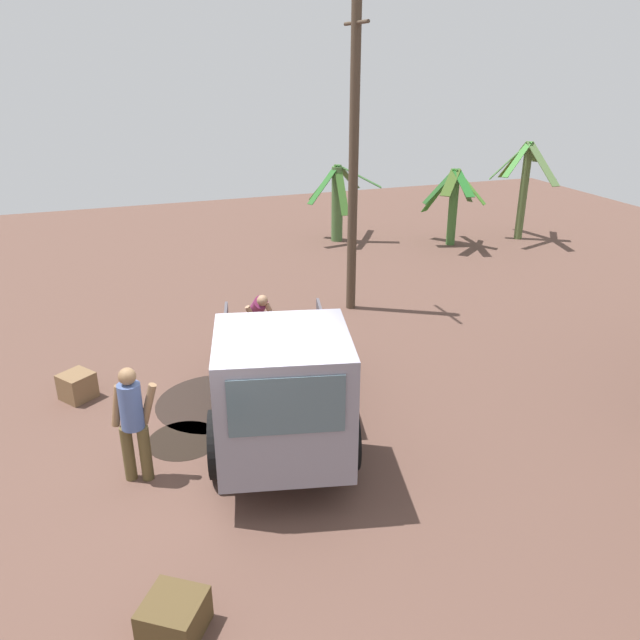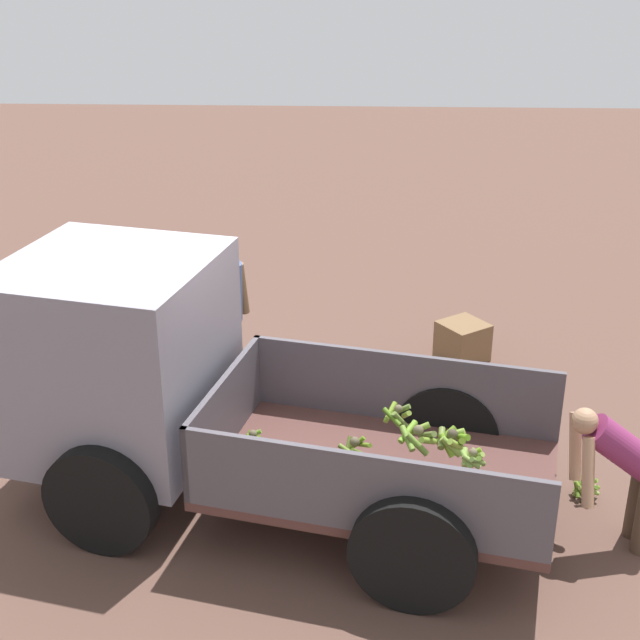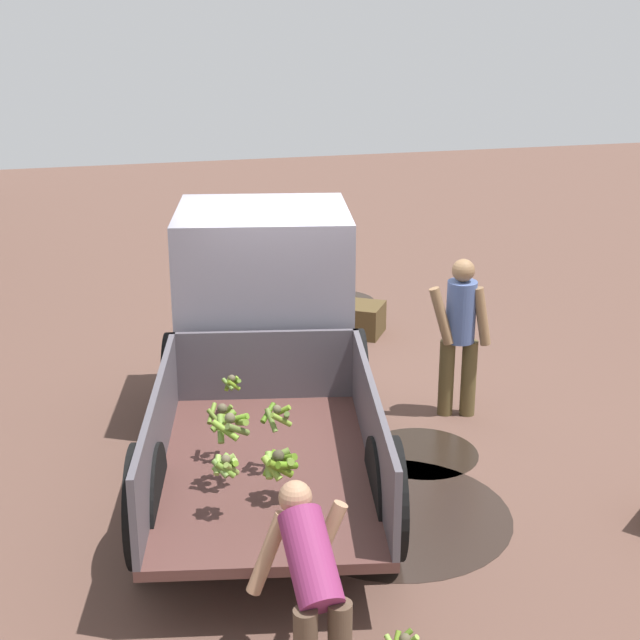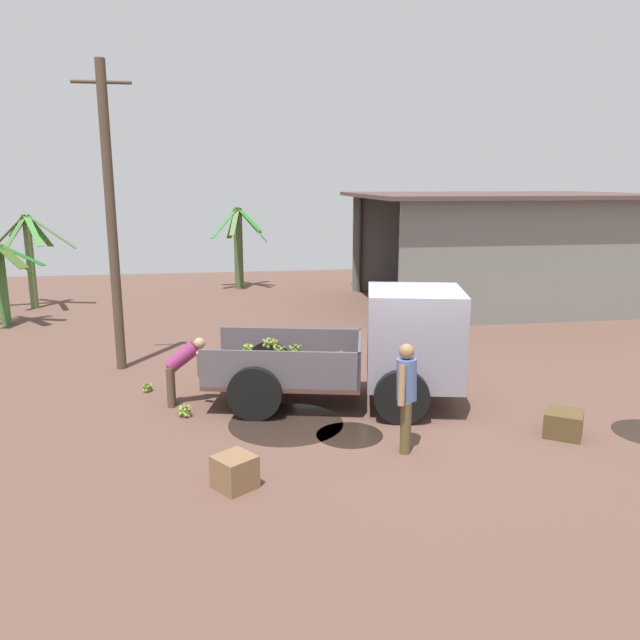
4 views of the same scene
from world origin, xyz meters
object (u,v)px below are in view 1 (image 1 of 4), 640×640
at_px(utility_pole, 353,164).
at_px(banana_bunch_on_ground_1, 229,349).
at_px(person_worker_loading, 259,314).
at_px(wooden_crate_1, 174,617).
at_px(banana_bunch_on_ground_0, 289,325).
at_px(wooden_crate_0, 77,386).
at_px(person_foreground_visitor, 133,419).
at_px(cargo_truck, 282,391).

xyz_separation_m(utility_pole, banana_bunch_on_ground_1, (1.51, -3.13, -3.11)).
distance_m(person_worker_loading, wooden_crate_1, 6.56).
height_order(banana_bunch_on_ground_0, banana_bunch_on_ground_1, banana_bunch_on_ground_1).
xyz_separation_m(banana_bunch_on_ground_0, wooden_crate_1, (6.82, -3.23, 0.10)).
height_order(wooden_crate_0, wooden_crate_1, wooden_crate_0).
height_order(banana_bunch_on_ground_1, wooden_crate_1, wooden_crate_1).
bearing_deg(utility_pole, banana_bunch_on_ground_0, -66.89).
height_order(person_foreground_visitor, person_worker_loading, person_foreground_visitor).
bearing_deg(banana_bunch_on_ground_1, person_worker_loading, 94.80).
relative_size(banana_bunch_on_ground_1, wooden_crate_1, 0.47).
xyz_separation_m(banana_bunch_on_ground_0, banana_bunch_on_ground_1, (0.79, -1.44, 0.02)).
height_order(person_worker_loading, banana_bunch_on_ground_0, person_worker_loading).
xyz_separation_m(cargo_truck, utility_pole, (-5.16, 3.10, 2.10)).
bearing_deg(banana_bunch_on_ground_1, utility_pole, 115.79).
distance_m(cargo_truck, utility_pole, 6.37).
distance_m(cargo_truck, banana_bunch_on_ground_0, 4.77).
bearing_deg(banana_bunch_on_ground_0, person_worker_loading, -47.91).
xyz_separation_m(wooden_crate_0, wooden_crate_1, (5.23, 0.93, -0.02)).
bearing_deg(cargo_truck, person_foreground_visitor, -85.43).
xyz_separation_m(banana_bunch_on_ground_0, wooden_crate_0, (1.59, -4.16, 0.12)).
relative_size(utility_pole, person_foreground_visitor, 3.82).
xyz_separation_m(person_foreground_visitor, person_worker_loading, (-3.41, 2.54, -0.19)).
bearing_deg(wooden_crate_1, banana_bunch_on_ground_0, 154.69).
bearing_deg(wooden_crate_0, banana_bunch_on_ground_1, 106.31).
relative_size(wooden_crate_0, wooden_crate_1, 0.84).
bearing_deg(utility_pole, wooden_crate_0, -68.46).
height_order(utility_pole, wooden_crate_0, utility_pole).
xyz_separation_m(person_worker_loading, wooden_crate_0, (0.85, -3.34, -0.51)).
bearing_deg(cargo_truck, banana_bunch_on_ground_0, 175.41).
xyz_separation_m(cargo_truck, banana_bunch_on_ground_1, (-3.65, -0.03, -1.01)).
bearing_deg(cargo_truck, banana_bunch_on_ground_1, -166.45).
height_order(cargo_truck, utility_pole, utility_pole).
bearing_deg(banana_bunch_on_ground_0, utility_pole, 113.11).
bearing_deg(banana_bunch_on_ground_1, person_foreground_visitor, -29.67).
height_order(person_foreground_visitor, wooden_crate_1, person_foreground_visitor).
bearing_deg(person_worker_loading, wooden_crate_0, -77.06).
relative_size(cargo_truck, utility_pole, 0.75).
bearing_deg(person_worker_loading, wooden_crate_1, -22.88).
xyz_separation_m(utility_pole, banana_bunch_on_ground_0, (0.72, -1.68, -3.13)).
relative_size(cargo_truck, wooden_crate_1, 8.42).
relative_size(cargo_truck, banana_bunch_on_ground_0, 22.46).
relative_size(utility_pole, banana_bunch_on_ground_0, 29.83).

